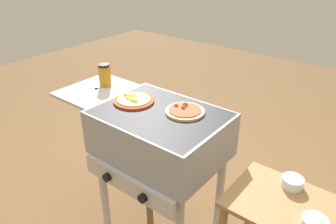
# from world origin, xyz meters

# --- Properties ---
(grill) EXTENTS (0.96, 0.53, 0.90)m
(grill) POSITION_xyz_m (-0.01, -0.00, 0.76)
(grill) COLOR gray
(grill) RESTS_ON ground_plane
(pizza_cheese) EXTENTS (0.21, 0.21, 0.04)m
(pizza_cheese) POSITION_xyz_m (-0.19, 0.01, 0.91)
(pizza_cheese) COLOR #C64723
(pizza_cheese) RESTS_ON grill
(pizza_pepperoni) EXTENTS (0.20, 0.20, 0.04)m
(pizza_pepperoni) POSITION_xyz_m (0.09, 0.08, 0.91)
(pizza_pepperoni) COLOR beige
(pizza_pepperoni) RESTS_ON grill
(sauce_jar) EXTENTS (0.07, 0.07, 0.13)m
(sauce_jar) POSITION_xyz_m (-0.47, 0.07, 0.97)
(sauce_jar) COLOR #B77A1E
(sauce_jar) RESTS_ON grill
(topping_bowl_near) EXTENTS (0.09, 0.09, 0.04)m
(topping_bowl_near) POSITION_xyz_m (0.65, 0.11, 0.72)
(topping_bowl_near) COLOR silver
(topping_bowl_near) RESTS_ON prep_table
(topping_bowl_far) EXTENTS (0.10, 0.10, 0.04)m
(topping_bowl_far) POSITION_xyz_m (0.80, -0.07, 0.72)
(topping_bowl_far) COLOR silver
(topping_bowl_far) RESTS_ON prep_table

